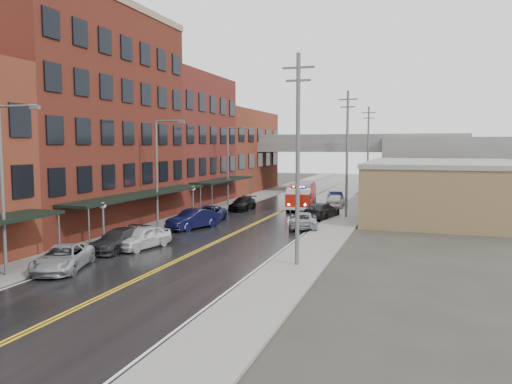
% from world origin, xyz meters
% --- Properties ---
extents(road, '(11.00, 160.00, 0.02)m').
position_xyz_m(road, '(0.00, 30.00, 0.01)').
color(road, black).
rests_on(road, ground).
extents(sidewalk_left, '(3.00, 160.00, 0.15)m').
position_xyz_m(sidewalk_left, '(-7.30, 30.00, 0.07)').
color(sidewalk_left, slate).
rests_on(sidewalk_left, ground).
extents(sidewalk_right, '(3.00, 160.00, 0.15)m').
position_xyz_m(sidewalk_right, '(7.30, 30.00, 0.07)').
color(sidewalk_right, slate).
rests_on(sidewalk_right, ground).
extents(curb_left, '(0.30, 160.00, 0.15)m').
position_xyz_m(curb_left, '(-5.65, 30.00, 0.07)').
color(curb_left, gray).
rests_on(curb_left, ground).
extents(curb_right, '(0.30, 160.00, 0.15)m').
position_xyz_m(curb_right, '(5.65, 30.00, 0.07)').
color(curb_right, gray).
rests_on(curb_right, ground).
extents(brick_building_b, '(9.00, 20.00, 18.00)m').
position_xyz_m(brick_building_b, '(-13.30, 23.00, 9.00)').
color(brick_building_b, '#511915').
rests_on(brick_building_b, ground).
extents(brick_building_c, '(9.00, 15.00, 15.00)m').
position_xyz_m(brick_building_c, '(-13.30, 40.50, 7.50)').
color(brick_building_c, '#5A1F1B').
rests_on(brick_building_c, ground).
extents(brick_building_far, '(9.00, 20.00, 12.00)m').
position_xyz_m(brick_building_far, '(-13.30, 58.00, 6.00)').
color(brick_building_far, brown).
rests_on(brick_building_far, ground).
extents(tan_building, '(14.00, 22.00, 5.00)m').
position_xyz_m(tan_building, '(16.00, 40.00, 2.50)').
color(tan_building, olive).
rests_on(tan_building, ground).
extents(right_far_block, '(18.00, 30.00, 8.00)m').
position_xyz_m(right_far_block, '(18.00, 70.00, 4.00)').
color(right_far_block, slate).
rests_on(right_far_block, ground).
extents(awning_1, '(2.60, 18.00, 3.09)m').
position_xyz_m(awning_1, '(-7.49, 23.00, 2.99)').
color(awning_1, black).
rests_on(awning_1, ground).
extents(awning_2, '(2.60, 13.00, 3.09)m').
position_xyz_m(awning_2, '(-7.49, 40.50, 2.99)').
color(awning_2, black).
rests_on(awning_2, ground).
extents(globe_lamp_1, '(0.44, 0.44, 3.12)m').
position_xyz_m(globe_lamp_1, '(-6.40, 16.00, 2.31)').
color(globe_lamp_1, '#59595B').
rests_on(globe_lamp_1, ground).
extents(globe_lamp_2, '(0.44, 0.44, 3.12)m').
position_xyz_m(globe_lamp_2, '(-6.40, 30.00, 2.31)').
color(globe_lamp_2, '#59595B').
rests_on(globe_lamp_2, ground).
extents(street_lamp_0, '(2.64, 0.22, 9.00)m').
position_xyz_m(street_lamp_0, '(-6.55, 8.00, 5.19)').
color(street_lamp_0, '#59595B').
rests_on(street_lamp_0, ground).
extents(street_lamp_1, '(2.64, 0.22, 9.00)m').
position_xyz_m(street_lamp_1, '(-6.55, 24.00, 5.19)').
color(street_lamp_1, '#59595B').
rests_on(street_lamp_1, ground).
extents(street_lamp_2, '(2.64, 0.22, 9.00)m').
position_xyz_m(street_lamp_2, '(-6.55, 40.00, 5.19)').
color(street_lamp_2, '#59595B').
rests_on(street_lamp_2, ground).
extents(utility_pole_0, '(1.80, 0.24, 12.00)m').
position_xyz_m(utility_pole_0, '(7.20, 15.00, 6.31)').
color(utility_pole_0, '#59595B').
rests_on(utility_pole_0, ground).
extents(utility_pole_1, '(1.80, 0.24, 12.00)m').
position_xyz_m(utility_pole_1, '(7.20, 35.00, 6.31)').
color(utility_pole_1, '#59595B').
rests_on(utility_pole_1, ground).
extents(utility_pole_2, '(1.80, 0.24, 12.00)m').
position_xyz_m(utility_pole_2, '(7.20, 55.00, 6.31)').
color(utility_pole_2, '#59595B').
rests_on(utility_pole_2, ground).
extents(overpass, '(40.00, 10.00, 7.50)m').
position_xyz_m(overpass, '(0.00, 62.00, 5.99)').
color(overpass, slate).
rests_on(overpass, ground).
extents(fire_truck, '(3.80, 8.04, 2.85)m').
position_xyz_m(fire_truck, '(1.56, 40.65, 1.55)').
color(fire_truck, '#A81207').
rests_on(fire_truck, ground).
extents(parked_car_left_2, '(3.84, 5.48, 1.39)m').
position_xyz_m(parked_car_left_2, '(-5.00, 10.20, 0.69)').
color(parked_car_left_2, '#9A9DA2').
rests_on(parked_car_left_2, ground).
extents(parked_car_left_3, '(2.33, 5.06, 1.43)m').
position_xyz_m(parked_car_left_3, '(-5.00, 15.70, 0.72)').
color(parked_car_left_3, '#242426').
rests_on(parked_car_left_3, ground).
extents(parked_car_left_4, '(2.68, 4.73, 1.52)m').
position_xyz_m(parked_car_left_4, '(-3.90, 16.80, 0.76)').
color(parked_car_left_4, silver).
rests_on(parked_car_left_4, ground).
extents(parked_car_left_5, '(3.21, 5.23, 1.63)m').
position_xyz_m(parked_car_left_5, '(-4.07, 25.08, 0.81)').
color(parked_car_left_5, black).
rests_on(parked_car_left_5, ground).
extents(parked_car_left_6, '(3.03, 5.47, 1.45)m').
position_xyz_m(parked_car_left_6, '(-4.36, 28.80, 0.72)').
color(parked_car_left_6, '#121A45').
rests_on(parked_car_left_6, ground).
extents(parked_car_left_7, '(1.99, 4.81, 1.39)m').
position_xyz_m(parked_car_left_7, '(-4.20, 37.69, 0.70)').
color(parked_car_left_7, black).
rests_on(parked_car_left_7, ground).
extents(parked_car_right_0, '(3.32, 5.34, 1.38)m').
position_xyz_m(parked_car_right_0, '(4.57, 28.20, 0.69)').
color(parked_car_right_0, '#92959A').
rests_on(parked_car_right_0, ground).
extents(parked_car_right_1, '(3.14, 5.55, 1.52)m').
position_xyz_m(parked_car_right_1, '(5.00, 34.20, 0.76)').
color(parked_car_right_1, '#262629').
rests_on(parked_car_right_1, ground).
extents(parked_car_right_2, '(1.98, 4.67, 1.57)m').
position_xyz_m(parked_car_right_2, '(5.00, 42.66, 0.79)').
color(parked_car_right_2, silver).
rests_on(parked_car_right_2, ground).
extents(parked_car_right_3, '(2.60, 4.49, 1.40)m').
position_xyz_m(parked_car_right_3, '(4.09, 47.80, 0.70)').
color(parked_car_right_3, black).
rests_on(parked_car_right_3, ground).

